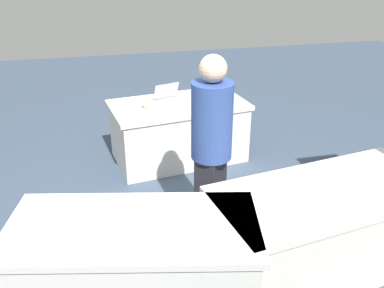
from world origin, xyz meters
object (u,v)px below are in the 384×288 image
at_px(table_mid_left, 135,267).
at_px(scissors_red, 222,101).
at_px(table_foreground, 179,131).
at_px(laptop_silver, 170,99).
at_px(table_mid_right, 325,228).
at_px(yarn_ball, 146,104).
at_px(person_organiser, 211,143).

relative_size(table_mid_left, scissors_red, 10.26).
bearing_deg(table_foreground, laptop_silver, -37.47).
bearing_deg(table_foreground, scissors_red, 173.11).
distance_m(table_mid_right, yarn_ball, 2.43).
xyz_separation_m(yarn_ball, scissors_red, (-0.92, -0.01, -0.05)).
bearing_deg(scissors_red, yarn_ball, -145.90).
xyz_separation_m(table_mid_right, laptop_silver, (0.84, -2.24, 0.40)).
bearing_deg(yarn_ball, laptop_silver, -155.59).
bearing_deg(laptop_silver, yarn_ball, 7.30).
xyz_separation_m(person_organiser, yarn_ball, (0.35, -1.52, -0.16)).
relative_size(table_mid_left, laptop_silver, 4.75).
distance_m(table_foreground, yarn_ball, 0.57).
height_order(table_foreground, yarn_ball, yarn_ball).
relative_size(table_mid_right, person_organiser, 1.16).
bearing_deg(yarn_ball, table_foreground, -169.13).
bearing_deg(person_organiser, scissors_red, 20.93).
relative_size(table_foreground, laptop_silver, 4.36).
distance_m(table_foreground, table_mid_left, 2.41).
bearing_deg(person_organiser, yarn_ball, 54.25).
distance_m(table_foreground, table_mid_right, 2.31).
bearing_deg(yarn_ball, person_organiser, 102.81).
bearing_deg(laptop_silver, table_foreground, 125.42).
relative_size(table_mid_right, scissors_red, 10.85).
relative_size(yarn_ball, scissors_red, 0.54).
xyz_separation_m(table_mid_left, person_organiser, (-0.74, -0.68, 0.57)).
relative_size(laptop_silver, scissors_red, 2.16).
height_order(table_foreground, scissors_red, scissors_red).
xyz_separation_m(table_foreground, table_mid_right, (-0.75, 2.18, 0.00)).
relative_size(table_mid_right, laptop_silver, 5.02).
bearing_deg(table_mid_left, scissors_red, -120.70).
height_order(table_mid_left, person_organiser, person_organiser).
height_order(laptop_silver, yarn_ball, laptop_silver).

